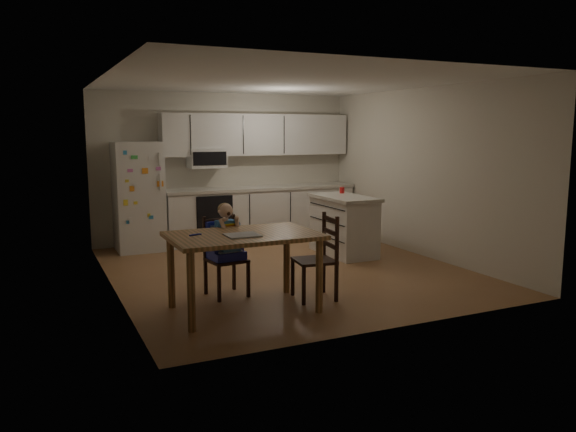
% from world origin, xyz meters
% --- Properties ---
extents(room, '(4.52, 5.01, 2.51)m').
position_xyz_m(room, '(0.00, 0.48, 1.25)').
color(room, '#90613B').
rests_on(room, ground).
extents(refrigerator, '(0.72, 0.70, 1.70)m').
position_xyz_m(refrigerator, '(-1.55, 2.15, 0.85)').
color(refrigerator, silver).
rests_on(refrigerator, ground).
extents(kitchen_run, '(3.37, 0.62, 2.15)m').
position_xyz_m(kitchen_run, '(0.50, 2.24, 0.88)').
color(kitchen_run, silver).
rests_on(kitchen_run, ground).
extents(kitchen_island, '(0.63, 1.21, 0.89)m').
position_xyz_m(kitchen_island, '(1.21, 0.53, 0.45)').
color(kitchen_island, silver).
rests_on(kitchen_island, ground).
extents(red_cup, '(0.08, 0.08, 0.09)m').
position_xyz_m(red_cup, '(1.38, 0.88, 0.94)').
color(red_cup, red).
rests_on(red_cup, kitchen_island).
extents(dining_table, '(1.52, 0.98, 0.82)m').
position_xyz_m(dining_table, '(-1.11, -1.38, 0.71)').
color(dining_table, brown).
rests_on(dining_table, ground).
extents(napkin, '(0.33, 0.29, 0.01)m').
position_xyz_m(napkin, '(-1.17, -1.49, 0.82)').
color(napkin, '#A9A9AD').
rests_on(napkin, dining_table).
extents(toddler_spoon, '(0.12, 0.06, 0.02)m').
position_xyz_m(toddler_spoon, '(-1.60, -1.27, 0.82)').
color(toddler_spoon, '#1E27A9').
rests_on(toddler_spoon, dining_table).
extents(chair_booster, '(0.45, 0.45, 1.07)m').
position_xyz_m(chair_booster, '(-1.12, -0.76, 0.64)').
color(chair_booster, black).
rests_on(chair_booster, ground).
extents(chair_side, '(0.47, 0.47, 0.95)m').
position_xyz_m(chair_side, '(-0.17, -1.34, 0.54)').
color(chair_side, black).
rests_on(chair_side, ground).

